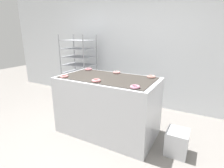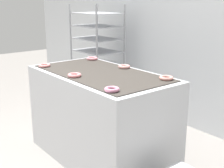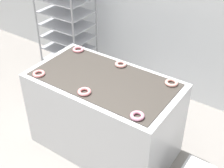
{
  "view_description": "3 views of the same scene",
  "coord_description": "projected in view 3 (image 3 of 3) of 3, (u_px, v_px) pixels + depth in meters",
  "views": [
    {
      "loc": [
        1.33,
        -1.6,
        1.61
      ],
      "look_at": [
        0.0,
        0.83,
        0.8
      ],
      "focal_mm": 28.0,
      "sensor_mm": 36.0,
      "label": 1
    },
    {
      "loc": [
        2.47,
        -1.14,
        1.68
      ],
      "look_at": [
        0.0,
        0.83,
        0.8
      ],
      "focal_mm": 50.0,
      "sensor_mm": 36.0,
      "label": 2
    },
    {
      "loc": [
        1.56,
        -1.44,
        2.71
      ],
      "look_at": [
        0.0,
        0.83,
        0.8
      ],
      "focal_mm": 50.0,
      "sensor_mm": 36.0,
      "label": 3
    }
  ],
  "objects": [
    {
      "name": "donut_near_center",
      "position": [
        84.0,
        92.0,
        2.96
      ],
      "size": [
        0.13,
        0.13,
        0.03
      ],
      "primitive_type": "torus",
      "color": "pink",
      "rests_on": "fryer_machine"
    },
    {
      "name": "donut_near_left",
      "position": [
        39.0,
        74.0,
        3.22
      ],
      "size": [
        0.13,
        0.13,
        0.03
      ],
      "primitive_type": "torus",
      "color": "pink",
      "rests_on": "fryer_machine"
    },
    {
      "name": "donut_far_right",
      "position": [
        171.0,
        83.0,
        3.08
      ],
      "size": [
        0.13,
        0.13,
        0.03
      ],
      "primitive_type": "torus",
      "color": "#DB9489",
      "rests_on": "fryer_machine"
    },
    {
      "name": "donut_far_center",
      "position": [
        121.0,
        64.0,
        3.37
      ],
      "size": [
        0.13,
        0.13,
        0.03
      ],
      "primitive_type": "torus",
      "color": "#D99691",
      "rests_on": "fryer_machine"
    },
    {
      "name": "donut_near_right",
      "position": [
        137.0,
        116.0,
        2.67
      ],
      "size": [
        0.13,
        0.13,
        0.03
      ],
      "primitive_type": "torus",
      "color": "#CE809E",
      "rests_on": "fryer_machine"
    },
    {
      "name": "donut_far_left",
      "position": [
        78.0,
        49.0,
        3.65
      ],
      "size": [
        0.13,
        0.13,
        0.03
      ],
      "primitive_type": "torus",
      "color": "pink",
      "rests_on": "fryer_machine"
    },
    {
      "name": "baking_rack_cart",
      "position": [
        67.0,
        30.0,
        4.45
      ],
      "size": [
        0.7,
        0.52,
        1.58
      ],
      "color": "gray",
      "rests_on": "ground_plane"
    },
    {
      "name": "fryer_machine",
      "position": [
        104.0,
        115.0,
        3.44
      ],
      "size": [
        1.57,
        0.86,
        0.95
      ],
      "color": "silver",
      "rests_on": "ground_plane"
    }
  ]
}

